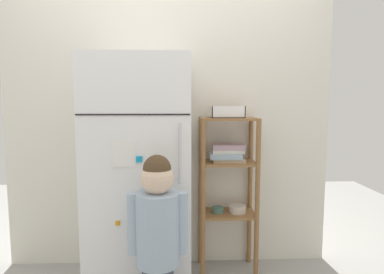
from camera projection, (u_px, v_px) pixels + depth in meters
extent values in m
cube|color=silver|center=(169.00, 135.00, 2.63)|extent=(2.59, 0.03, 2.12)
cube|color=white|center=(141.00, 176.00, 2.29)|extent=(0.68, 0.67, 1.62)
cube|color=black|center=(133.00, 115.00, 1.91)|extent=(0.67, 0.01, 0.01)
cylinder|color=silver|center=(180.00, 154.00, 1.92)|extent=(0.02, 0.02, 0.36)
cube|color=white|center=(124.00, 153.00, 1.93)|extent=(0.14, 0.01, 0.16)
cube|color=#BB1AE3|center=(146.00, 236.00, 1.99)|extent=(0.04, 0.01, 0.04)
cube|color=orange|center=(118.00, 223.00, 1.97)|extent=(0.03, 0.01, 0.03)
cube|color=#149ED9|center=(139.00, 159.00, 1.94)|extent=(0.04, 0.01, 0.04)
cylinder|color=#9EB2C6|center=(158.00, 228.00, 1.81)|extent=(0.24, 0.24, 0.41)
sphere|color=#9EB2C6|center=(158.00, 191.00, 1.86)|extent=(0.11, 0.11, 0.11)
sphere|color=beige|center=(157.00, 178.00, 1.78)|extent=(0.18, 0.18, 0.18)
sphere|color=#4C3823|center=(157.00, 169.00, 1.78)|extent=(0.16, 0.16, 0.16)
cylinder|color=#9EB2C6|center=(133.00, 223.00, 1.80)|extent=(0.07, 0.07, 0.34)
cylinder|color=#9EB2C6|center=(182.00, 223.00, 1.81)|extent=(0.07, 0.07, 0.34)
cylinder|color=olive|center=(203.00, 201.00, 2.40)|extent=(0.04, 0.04, 1.21)
cylinder|color=olive|center=(257.00, 200.00, 2.41)|extent=(0.04, 0.04, 1.21)
cylinder|color=olive|center=(201.00, 191.00, 2.65)|extent=(0.04, 0.04, 1.21)
cylinder|color=olive|center=(250.00, 191.00, 2.66)|extent=(0.04, 0.04, 1.21)
cube|color=olive|center=(229.00, 119.00, 2.46)|extent=(0.42, 0.27, 0.02)
cube|color=olive|center=(228.00, 163.00, 2.50)|extent=(0.42, 0.27, 0.02)
cube|color=olive|center=(227.00, 213.00, 2.54)|extent=(0.42, 0.27, 0.02)
cube|color=#C6AD8E|center=(229.00, 160.00, 2.50)|extent=(0.25, 0.17, 0.03)
cube|color=#99B2C6|center=(226.00, 156.00, 2.49)|extent=(0.25, 0.17, 0.04)
cube|color=silver|center=(228.00, 151.00, 2.51)|extent=(0.24, 0.16, 0.03)
cube|color=#B293A3|center=(229.00, 147.00, 2.50)|extent=(0.25, 0.17, 0.04)
cylinder|color=#4C7266|center=(218.00, 210.00, 2.54)|extent=(0.09, 0.09, 0.04)
cylinder|color=beige|center=(237.00, 209.00, 2.54)|extent=(0.13, 0.13, 0.05)
cube|color=white|center=(227.00, 117.00, 2.46)|extent=(0.25, 0.15, 0.01)
cube|color=white|center=(229.00, 112.00, 2.38)|extent=(0.25, 0.01, 0.09)
cube|color=white|center=(226.00, 112.00, 2.53)|extent=(0.25, 0.01, 0.09)
cube|color=white|center=(211.00, 112.00, 2.45)|extent=(0.01, 0.15, 0.09)
cube|color=white|center=(243.00, 112.00, 2.46)|extent=(0.01, 0.15, 0.09)
sphere|color=#C13F16|center=(233.00, 112.00, 2.44)|extent=(0.08, 0.08, 0.08)
sphere|color=orange|center=(223.00, 112.00, 2.44)|extent=(0.08, 0.08, 0.08)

